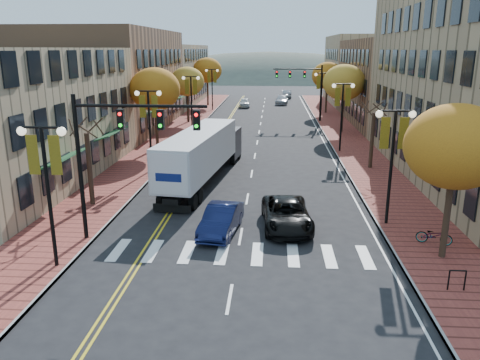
% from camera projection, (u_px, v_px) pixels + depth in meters
% --- Properties ---
extents(ground, '(200.00, 200.00, 0.00)m').
position_uv_depth(ground, '(234.00, 274.00, 19.24)').
color(ground, black).
rests_on(ground, ground).
extents(sidewalk_left, '(4.00, 85.00, 0.15)m').
position_uv_depth(sidewalk_left, '(176.00, 133.00, 51.03)').
color(sidewalk_left, brown).
rests_on(sidewalk_left, ground).
extents(sidewalk_right, '(4.00, 85.00, 0.15)m').
position_uv_depth(sidewalk_right, '(343.00, 135.00, 49.82)').
color(sidewalk_right, brown).
rests_on(sidewalk_right, ground).
extents(building_left_near, '(12.00, 22.00, 9.00)m').
position_uv_depth(building_left_near, '(0.00, 117.00, 31.64)').
color(building_left_near, '#9E8966').
rests_on(building_left_near, ground).
extents(building_left_mid, '(12.00, 24.00, 11.00)m').
position_uv_depth(building_left_mid, '(112.00, 80.00, 53.45)').
color(building_left_mid, brown).
rests_on(building_left_mid, ground).
extents(building_left_far, '(12.00, 26.00, 9.50)m').
position_uv_depth(building_left_far, '(162.00, 75.00, 77.66)').
color(building_left_far, '#9E8966').
rests_on(building_left_far, ground).
extents(building_right_mid, '(15.00, 24.00, 10.00)m').
position_uv_depth(building_right_mid, '(413.00, 82.00, 56.97)').
color(building_right_mid, brown).
rests_on(building_right_mid, ground).
extents(building_right_far, '(15.00, 20.00, 11.00)m').
position_uv_depth(building_right_far, '(376.00, 70.00, 77.95)').
color(building_right_far, '#9E8966').
rests_on(building_right_far, ground).
extents(tree_left_a, '(0.28, 0.28, 4.20)m').
position_uv_depth(tree_left_a, '(90.00, 169.00, 26.92)').
color(tree_left_a, '#382619').
rests_on(tree_left_a, sidewalk_left).
extents(tree_left_b, '(4.48, 4.48, 7.21)m').
position_uv_depth(tree_left_b, '(155.00, 89.00, 41.41)').
color(tree_left_b, '#382619').
rests_on(tree_left_b, sidewalk_left).
extents(tree_left_c, '(4.16, 4.16, 6.69)m').
position_uv_depth(tree_left_c, '(187.00, 82.00, 56.88)').
color(tree_left_c, '#382619').
rests_on(tree_left_c, sidewalk_left).
extents(tree_left_d, '(4.61, 4.61, 7.42)m').
position_uv_depth(tree_left_d, '(207.00, 70.00, 74.01)').
color(tree_left_d, '#382619').
rests_on(tree_left_d, sidewalk_left).
extents(tree_right_a, '(4.16, 4.16, 6.69)m').
position_uv_depth(tree_right_a, '(456.00, 147.00, 19.19)').
color(tree_right_a, '#382619').
rests_on(tree_right_a, sidewalk_right).
extents(tree_right_b, '(0.28, 0.28, 4.20)m').
position_uv_depth(tree_right_b, '(372.00, 140.00, 35.31)').
color(tree_right_b, '#382619').
rests_on(tree_right_b, sidewalk_right).
extents(tree_right_c, '(4.48, 4.48, 7.21)m').
position_uv_depth(tree_right_c, '(344.00, 82.00, 49.80)').
color(tree_right_c, '#382619').
rests_on(tree_right_c, sidewalk_right).
extents(tree_right_d, '(4.35, 4.35, 7.00)m').
position_uv_depth(tree_right_d, '(327.00, 76.00, 65.21)').
color(tree_right_d, '#382619').
rests_on(tree_right_d, sidewalk_right).
extents(lamp_left_a, '(1.96, 0.36, 6.05)m').
position_uv_depth(lamp_left_a, '(46.00, 170.00, 18.58)').
color(lamp_left_a, black).
rests_on(lamp_left_a, ground).
extents(lamp_left_b, '(1.96, 0.36, 6.05)m').
position_uv_depth(lamp_left_b, '(149.00, 115.00, 33.94)').
color(lamp_left_b, black).
rests_on(lamp_left_b, ground).
extents(lamp_left_c, '(1.96, 0.36, 6.05)m').
position_uv_depth(lamp_left_c, '(191.00, 92.00, 51.22)').
color(lamp_left_c, black).
rests_on(lamp_left_c, ground).
extents(lamp_left_d, '(1.96, 0.36, 6.05)m').
position_uv_depth(lamp_left_d, '(212.00, 81.00, 68.51)').
color(lamp_left_d, black).
rests_on(lamp_left_d, ground).
extents(lamp_right_a, '(1.96, 0.36, 6.05)m').
position_uv_depth(lamp_right_a, '(393.00, 145.00, 23.33)').
color(lamp_right_a, black).
rests_on(lamp_right_a, ground).
extents(lamp_right_b, '(1.96, 0.36, 6.05)m').
position_uv_depth(lamp_right_b, '(342.00, 104.00, 40.62)').
color(lamp_right_b, black).
rests_on(lamp_right_b, ground).
extents(lamp_right_c, '(1.96, 0.36, 6.05)m').
position_uv_depth(lamp_right_c, '(322.00, 87.00, 57.90)').
color(lamp_right_c, black).
rests_on(lamp_right_c, ground).
extents(traffic_mast_near, '(6.10, 0.35, 7.00)m').
position_uv_depth(traffic_mast_near, '(119.00, 141.00, 21.15)').
color(traffic_mast_near, black).
rests_on(traffic_mast_near, ground).
extents(traffic_mast_far, '(6.10, 0.34, 7.00)m').
position_uv_depth(traffic_mast_far, '(306.00, 82.00, 57.86)').
color(traffic_mast_far, black).
rests_on(traffic_mast_far, ground).
extents(semi_truck, '(4.18, 14.91, 3.68)m').
position_uv_depth(semi_truck, '(204.00, 151.00, 32.13)').
color(semi_truck, black).
rests_on(semi_truck, ground).
extents(navy_sedan, '(2.05, 4.44, 1.41)m').
position_uv_depth(navy_sedan, '(221.00, 220.00, 23.35)').
color(navy_sedan, '#0D1337').
rests_on(navy_sedan, ground).
extents(black_suv, '(2.75, 5.32, 1.43)m').
position_uv_depth(black_suv, '(286.00, 214.00, 24.10)').
color(black_suv, black).
rests_on(black_suv, ground).
extents(car_far_white, '(1.86, 4.22, 1.41)m').
position_uv_depth(car_far_white, '(244.00, 103.00, 73.62)').
color(car_far_white, silver).
rests_on(car_far_white, ground).
extents(car_far_silver, '(2.33, 5.03, 1.42)m').
position_uv_depth(car_far_silver, '(282.00, 100.00, 77.46)').
color(car_far_silver, '#A9A9B0').
rests_on(car_far_silver, ground).
extents(car_far_oncoming, '(1.68, 4.52, 1.48)m').
position_uv_depth(car_far_oncoming, '(287.00, 94.00, 87.32)').
color(car_far_oncoming, '#9B9BA2').
rests_on(car_far_oncoming, ground).
extents(bicycle, '(1.69, 1.03, 0.84)m').
position_uv_depth(bicycle, '(434.00, 235.00, 21.72)').
color(bicycle, gray).
rests_on(bicycle, sidewalk_right).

